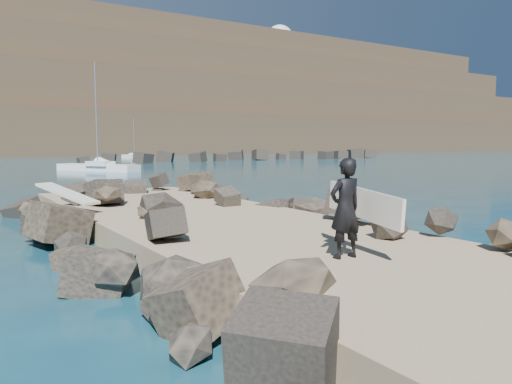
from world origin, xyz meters
TOP-DOWN VIEW (x-y plane):
  - ground at (0.00, 0.00)m, footprint 800.00×800.00m
  - jetty at (0.00, -2.00)m, footprint 6.00×26.00m
  - riprap_left at (-2.90, -1.50)m, footprint 2.60×22.00m
  - riprap_right at (2.90, -1.50)m, footprint 2.60×22.00m
  - breakwater_secondary at (35.00, 55.00)m, footprint 52.00×4.00m
  - surfboard_resting at (-3.17, 4.65)m, footprint 1.52×2.33m
  - surfer_with_board at (-0.23, -4.44)m, footprint 1.00×2.23m
  - radome at (110.80, 154.96)m, footprint 10.97×10.97m
  - sailboat_d at (22.88, 74.61)m, footprint 3.03×5.87m
  - sailboat_c at (6.57, 37.54)m, footprint 6.28×8.55m
  - headland_buildings at (16.81, 152.19)m, footprint 137.50×30.50m

SIDE VIEW (x-z plane):
  - ground at x=0.00m, z-range 0.00..0.00m
  - jetty at x=0.00m, z-range 0.00..0.60m
  - sailboat_c at x=6.57m, z-range -4.89..5.58m
  - sailboat_d at x=22.88m, z-range -3.20..3.89m
  - riprap_left at x=-2.90m, z-range 0.00..1.00m
  - riprap_right at x=2.90m, z-range 0.00..1.00m
  - breakwater_secondary at x=35.00m, z-range 0.00..1.20m
  - surfboard_resting at x=-3.17m, z-range 1.00..1.08m
  - surfer_with_board at x=-0.23m, z-range 0.61..2.42m
  - headland_buildings at x=16.81m, z-range 31.47..36.47m
  - radome at x=110.80m, z-range 33.41..50.78m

